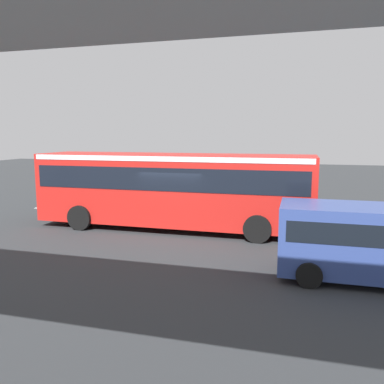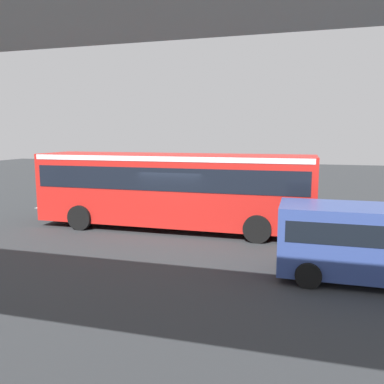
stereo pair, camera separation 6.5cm
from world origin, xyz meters
The scene contains 9 objects.
ground centered at (0.00, 0.00, 0.00)m, with size 80.00×80.00×0.00m, color #2D3033.
city_bus centered at (0.29, -0.37, 1.88)m, with size 11.54×2.85×3.15m.
parked_van centered at (-6.74, 3.90, 1.18)m, with size 4.80×2.17×2.05m.
pedestrian centered at (6.75, -3.10, 0.89)m, with size 0.38×0.38×1.79m.
lane_dash_leftmost centered at (-8.00, -2.80, 0.00)m, with size 2.00×0.20×0.01m, color silver.
lane_dash_left centered at (-4.00, -2.80, 0.00)m, with size 2.00×0.20×0.01m, color silver.
lane_dash_centre centered at (0.00, -2.80, 0.00)m, with size 2.00×0.20×0.01m, color silver.
lane_dash_right centered at (4.00, -2.80, 0.00)m, with size 2.00×0.20×0.01m, color silver.
lane_dash_rightmost centered at (8.00, -2.80, 0.00)m, with size 2.00×0.20×0.01m, color silver.
Camera 2 is at (-4.86, 15.01, 3.95)m, focal length 36.48 mm.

